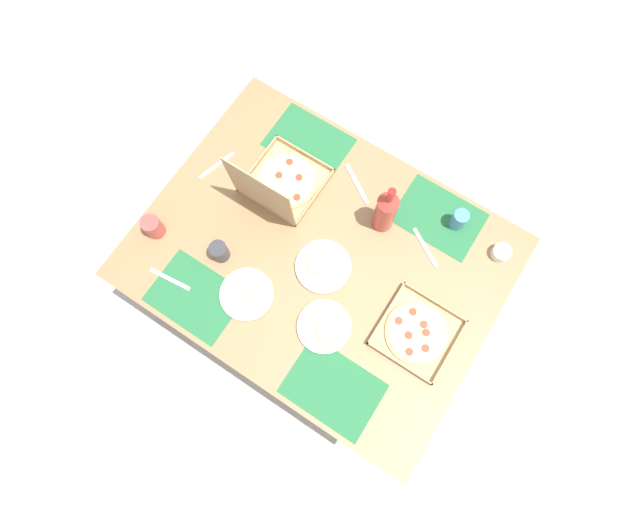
% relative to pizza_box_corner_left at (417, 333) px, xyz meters
% --- Properties ---
extents(ground_plane, '(6.00, 6.00, 0.00)m').
position_rel_pizza_box_corner_left_xyz_m(ground_plane, '(0.50, -0.06, -0.79)').
color(ground_plane, beige).
extents(dining_table, '(1.49, 1.15, 0.77)m').
position_rel_pizza_box_corner_left_xyz_m(dining_table, '(0.50, -0.06, -0.11)').
color(dining_table, '#3F3328').
rests_on(dining_table, ground_plane).
extents(placemat_near_left, '(0.36, 0.26, 0.00)m').
position_rel_pizza_box_corner_left_xyz_m(placemat_near_left, '(0.17, -0.49, -0.01)').
color(placemat_near_left, '#236638').
rests_on(placemat_near_left, dining_table).
extents(placemat_near_right, '(0.36, 0.26, 0.00)m').
position_rel_pizza_box_corner_left_xyz_m(placemat_near_right, '(0.84, -0.49, -0.01)').
color(placemat_near_right, '#236638').
rests_on(placemat_near_right, dining_table).
extents(placemat_far_left, '(0.36, 0.26, 0.00)m').
position_rel_pizza_box_corner_left_xyz_m(placemat_far_left, '(0.17, 0.36, -0.01)').
color(placemat_far_left, '#236638').
rests_on(placemat_far_left, dining_table).
extents(placemat_far_right, '(0.36, 0.26, 0.00)m').
position_rel_pizza_box_corner_left_xyz_m(placemat_far_right, '(0.84, 0.36, -0.01)').
color(placemat_far_right, '#236638').
rests_on(placemat_far_right, dining_table).
extents(pizza_box_corner_left, '(0.30, 0.30, 0.04)m').
position_rel_pizza_box_corner_left_xyz_m(pizza_box_corner_left, '(0.00, 0.00, 0.00)').
color(pizza_box_corner_left, tan).
rests_on(pizza_box_corner_left, dining_table).
extents(pizza_box_center, '(0.31, 0.33, 0.35)m').
position_rel_pizza_box_corner_left_xyz_m(pizza_box_center, '(0.81, -0.23, 0.04)').
color(pizza_box_center, tan).
rests_on(pizza_box_center, dining_table).
extents(plate_middle, '(0.23, 0.23, 0.03)m').
position_rel_pizza_box_corner_left_xyz_m(plate_middle, '(0.47, -0.03, -0.00)').
color(plate_middle, white).
rests_on(plate_middle, dining_table).
extents(plate_far_left, '(0.22, 0.22, 0.03)m').
position_rel_pizza_box_corner_left_xyz_m(plate_far_left, '(0.67, 0.24, -0.00)').
color(plate_far_left, white).
rests_on(plate_far_left, dining_table).
extents(plate_far_right, '(0.22, 0.22, 0.03)m').
position_rel_pizza_box_corner_left_xyz_m(plate_far_right, '(0.32, 0.18, -0.00)').
color(plate_far_right, white).
rests_on(plate_far_right, dining_table).
extents(soda_bottle, '(0.09, 0.09, 0.32)m').
position_rel_pizza_box_corner_left_xyz_m(soda_bottle, '(0.36, -0.33, 0.12)').
color(soda_bottle, '#B2382D').
rests_on(soda_bottle, dining_table).
extents(cup_spare, '(0.07, 0.07, 0.10)m').
position_rel_pizza_box_corner_left_xyz_m(cup_spare, '(0.09, -0.50, 0.04)').
color(cup_spare, teal).
rests_on(cup_spare, dining_table).
extents(cup_red, '(0.08, 0.08, 0.11)m').
position_rel_pizza_box_corner_left_xyz_m(cup_red, '(1.15, 0.22, 0.04)').
color(cup_red, '#BF4742').
rests_on(cup_red, dining_table).
extents(cup_dark, '(0.07, 0.07, 0.09)m').
position_rel_pizza_box_corner_left_xyz_m(cup_dark, '(0.85, 0.16, 0.04)').
color(cup_dark, '#333338').
rests_on(cup_dark, dining_table).
extents(condiment_bowl, '(0.08, 0.08, 0.04)m').
position_rel_pizza_box_corner_left_xyz_m(condiment_bowl, '(-0.13, -0.48, 0.01)').
color(condiment_bowl, white).
rests_on(condiment_bowl, dining_table).
extents(knife_by_near_left, '(0.19, 0.13, 0.00)m').
position_rel_pizza_box_corner_left_xyz_m(knife_by_near_left, '(0.55, -0.43, -0.01)').
color(knife_by_near_left, '#B7B7BC').
rests_on(knife_by_near_left, dining_table).
extents(fork_by_near_right, '(0.19, 0.04, 0.00)m').
position_rel_pizza_box_corner_left_xyz_m(fork_by_near_right, '(0.97, 0.36, -0.01)').
color(fork_by_near_right, '#B7B7BC').
rests_on(fork_by_near_right, dining_table).
extents(fork_by_far_left, '(0.07, 0.19, 0.00)m').
position_rel_pizza_box_corner_left_xyz_m(fork_by_far_left, '(1.12, -0.17, -0.01)').
color(fork_by_far_left, '#B7B7BC').
rests_on(fork_by_far_left, dining_table).
extents(fork_by_far_right, '(0.17, 0.11, 0.00)m').
position_rel_pizza_box_corner_left_xyz_m(fork_by_far_right, '(0.15, -0.34, -0.01)').
color(fork_by_far_right, '#B7B7BC').
rests_on(fork_by_far_right, dining_table).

